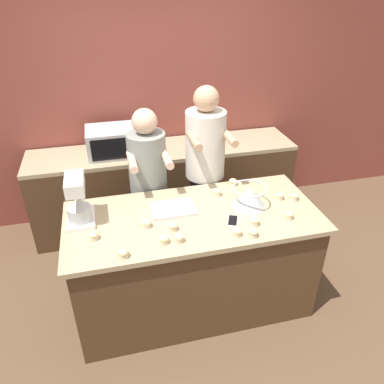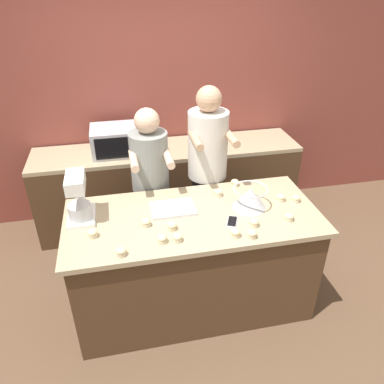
# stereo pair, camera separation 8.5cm
# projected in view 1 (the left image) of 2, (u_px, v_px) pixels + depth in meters

# --- Properties ---
(ground_plane) EXTENTS (16.00, 16.00, 0.00)m
(ground_plane) POSITION_uv_depth(u_px,v_px,m) (193.00, 300.00, 3.31)
(ground_plane) COLOR brown
(back_wall) EXTENTS (10.00, 0.06, 2.70)m
(back_wall) POSITION_uv_depth(u_px,v_px,m) (156.00, 97.00, 3.99)
(back_wall) COLOR brown
(back_wall) RESTS_ON ground_plane
(island_counter) EXTENTS (1.94, 0.88, 0.91)m
(island_counter) POSITION_uv_depth(u_px,v_px,m) (193.00, 261.00, 3.08)
(island_counter) COLOR #4C331E
(island_counter) RESTS_ON ground_plane
(back_counter) EXTENTS (2.80, 0.60, 0.91)m
(back_counter) POSITION_uv_depth(u_px,v_px,m) (165.00, 186.00, 4.16)
(back_counter) COLOR #4C331E
(back_counter) RESTS_ON ground_plane
(person_left) EXTENTS (0.34, 0.50, 1.57)m
(person_left) POSITION_uv_depth(u_px,v_px,m) (149.00, 189.00, 3.35)
(person_left) COLOR #33384C
(person_left) RESTS_ON ground_plane
(person_right) EXTENTS (0.36, 0.51, 1.72)m
(person_right) POSITION_uv_depth(u_px,v_px,m) (205.00, 175.00, 3.42)
(person_right) COLOR #232328
(person_right) RESTS_ON ground_plane
(stand_mixer) EXTENTS (0.20, 0.30, 0.37)m
(stand_mixer) POSITION_uv_depth(u_px,v_px,m) (78.00, 202.00, 2.70)
(stand_mixer) COLOR white
(stand_mixer) RESTS_ON island_counter
(mixing_bowl) EXTENTS (0.27, 0.27, 0.17)m
(mixing_bowl) POSITION_uv_depth(u_px,v_px,m) (249.00, 196.00, 2.92)
(mixing_bowl) COLOR #BCBCC1
(mixing_bowl) RESTS_ON island_counter
(baking_tray) EXTENTS (0.34, 0.24, 0.04)m
(baking_tray) POSITION_uv_depth(u_px,v_px,m) (173.00, 208.00, 2.89)
(baking_tray) COLOR silver
(baking_tray) RESTS_ON island_counter
(microwave_oven) EXTENTS (0.55, 0.40, 0.27)m
(microwave_oven) POSITION_uv_depth(u_px,v_px,m) (115.00, 141.00, 3.75)
(microwave_oven) COLOR #B7B7BC
(microwave_oven) RESTS_ON back_counter
(cell_phone) EXTENTS (0.12, 0.16, 0.01)m
(cell_phone) POSITION_uv_depth(u_px,v_px,m) (233.00, 221.00, 2.77)
(cell_phone) COLOR silver
(cell_phone) RESTS_ON island_counter
(cupcake_0) EXTENTS (0.07, 0.07, 0.06)m
(cupcake_0) POSITION_uv_depth(u_px,v_px,m) (253.00, 233.00, 2.61)
(cupcake_0) COLOR beige
(cupcake_0) RESTS_ON island_counter
(cupcake_1) EXTENTS (0.07, 0.07, 0.06)m
(cupcake_1) POSITION_uv_depth(u_px,v_px,m) (217.00, 192.00, 3.08)
(cupcake_1) COLOR beige
(cupcake_1) RESTS_ON island_counter
(cupcake_2) EXTENTS (0.07, 0.07, 0.06)m
(cupcake_2) POSITION_uv_depth(u_px,v_px,m) (147.00, 223.00, 2.70)
(cupcake_2) COLOR beige
(cupcake_2) RESTS_ON island_counter
(cupcake_3) EXTENTS (0.07, 0.07, 0.06)m
(cupcake_3) POSITION_uv_depth(u_px,v_px,m) (237.00, 232.00, 2.61)
(cupcake_3) COLOR beige
(cupcake_3) RESTS_ON island_counter
(cupcake_4) EXTENTS (0.07, 0.07, 0.06)m
(cupcake_4) POSITION_uv_depth(u_px,v_px,m) (279.00, 196.00, 3.03)
(cupcake_4) COLOR beige
(cupcake_4) RESTS_ON island_counter
(cupcake_5) EXTENTS (0.07, 0.07, 0.06)m
(cupcake_5) POSITION_uv_depth(u_px,v_px,m) (294.00, 197.00, 3.02)
(cupcake_5) COLOR beige
(cupcake_5) RESTS_ON island_counter
(cupcake_6) EXTENTS (0.07, 0.07, 0.06)m
(cupcake_6) POSITION_uv_depth(u_px,v_px,m) (123.00, 253.00, 2.42)
(cupcake_6) COLOR beige
(cupcake_6) RESTS_ON island_counter
(cupcake_7) EXTENTS (0.07, 0.07, 0.06)m
(cupcake_7) POSITION_uv_depth(u_px,v_px,m) (289.00, 215.00, 2.80)
(cupcake_7) COLOR beige
(cupcake_7) RESTS_ON island_counter
(cupcake_8) EXTENTS (0.07, 0.07, 0.06)m
(cupcake_8) POSITION_uv_depth(u_px,v_px,m) (164.00, 239.00, 2.54)
(cupcake_8) COLOR beige
(cupcake_8) RESTS_ON island_counter
(cupcake_9) EXTENTS (0.07, 0.07, 0.06)m
(cupcake_9) POSITION_uv_depth(u_px,v_px,m) (179.00, 238.00, 2.56)
(cupcake_9) COLOR beige
(cupcake_9) RESTS_ON island_counter
(cupcake_10) EXTENTS (0.07, 0.07, 0.06)m
(cupcake_10) POSITION_uv_depth(u_px,v_px,m) (173.00, 226.00, 2.67)
(cupcake_10) COLOR beige
(cupcake_10) RESTS_ON island_counter
(cupcake_11) EXTENTS (0.07, 0.07, 0.06)m
(cupcake_11) POSITION_uv_depth(u_px,v_px,m) (255.00, 221.00, 2.73)
(cupcake_11) COLOR beige
(cupcake_11) RESTS_ON island_counter
(cupcake_12) EXTENTS (0.07, 0.07, 0.06)m
(cupcake_12) POSITION_uv_depth(u_px,v_px,m) (93.00, 236.00, 2.58)
(cupcake_12) COLOR beige
(cupcake_12) RESTS_ON island_counter
(cupcake_13) EXTENTS (0.07, 0.07, 0.06)m
(cupcake_13) POSITION_uv_depth(u_px,v_px,m) (233.00, 182.00, 3.23)
(cupcake_13) COLOR beige
(cupcake_13) RESTS_ON island_counter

